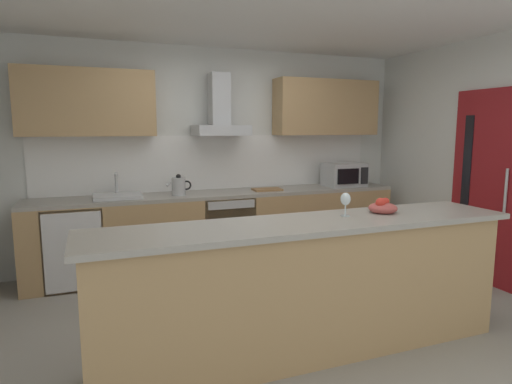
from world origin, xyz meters
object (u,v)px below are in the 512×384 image
at_px(range_hood, 220,116).
at_px(chopping_board, 267,189).
at_px(refrigerator, 74,245).
at_px(sink, 118,195).
at_px(kettle, 179,186).
at_px(fruit_bowl, 383,207).
at_px(oven, 225,229).
at_px(wine_glass, 346,200).
at_px(microwave, 344,175).

xyz_separation_m(range_hood, chopping_board, (0.54, -0.15, -0.88)).
relative_size(refrigerator, sink, 1.70).
xyz_separation_m(kettle, range_hood, (0.54, 0.16, 0.78)).
bearing_deg(fruit_bowl, range_hood, 106.70).
xyz_separation_m(oven, fruit_bowl, (0.66, -2.07, 0.57)).
bearing_deg(chopping_board, oven, 177.46).
height_order(sink, wine_glass, wine_glass).
xyz_separation_m(refrigerator, kettle, (1.11, -0.03, 0.58)).
height_order(oven, refrigerator, oven).
bearing_deg(sink, oven, -0.53).
relative_size(kettle, range_hood, 0.40).
bearing_deg(kettle, range_hood, 16.84).
bearing_deg(range_hood, chopping_board, -15.98).
distance_m(oven, refrigerator, 1.65).
bearing_deg(fruit_bowl, sink, 131.66).
relative_size(range_hood, fruit_bowl, 3.27).
xyz_separation_m(microwave, sink, (-2.81, 0.04, -0.12)).
bearing_deg(sink, kettle, -3.91).
bearing_deg(chopping_board, microwave, -0.22).
bearing_deg(refrigerator, oven, 0.09).
distance_m(sink, fruit_bowl, 2.79).
bearing_deg(microwave, oven, 179.01).
distance_m(oven, sink, 1.28).
xyz_separation_m(refrigerator, sink, (0.46, 0.01, 0.50)).
xyz_separation_m(microwave, range_hood, (-1.61, 0.16, 0.74)).
relative_size(sink, kettle, 1.73).
bearing_deg(range_hood, refrigerator, -175.42).
distance_m(sink, chopping_board, 1.73).
xyz_separation_m(sink, range_hood, (1.19, 0.12, 0.86)).
distance_m(kettle, wine_glass, 2.22).
height_order(oven, fruit_bowl, fruit_bowl).
xyz_separation_m(refrigerator, fruit_bowl, (2.31, -2.07, 0.61)).
xyz_separation_m(sink, chopping_board, (1.73, -0.03, -0.02)).
bearing_deg(kettle, fruit_bowl, -59.53).
relative_size(refrigerator, chopping_board, 2.50).
xyz_separation_m(microwave, chopping_board, (-1.08, 0.00, -0.14)).
bearing_deg(sink, fruit_bowl, -48.34).
relative_size(kettle, chopping_board, 0.85).
relative_size(wine_glass, chopping_board, 0.52).
height_order(oven, kettle, kettle).
bearing_deg(oven, range_hood, 90.00).
relative_size(range_hood, chopping_board, 2.12).
distance_m(oven, kettle, 0.77).
height_order(fruit_bowl, chopping_board, fruit_bowl).
distance_m(wine_glass, chopping_board, 2.08).
xyz_separation_m(oven, range_hood, (0.00, 0.13, 1.33)).
bearing_deg(range_hood, microwave, -5.57).
distance_m(sink, kettle, 0.66).
bearing_deg(fruit_bowl, kettle, 120.47).
relative_size(microwave, wine_glass, 2.81).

